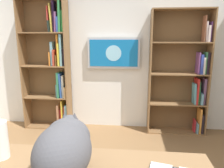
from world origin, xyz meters
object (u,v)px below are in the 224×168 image
(bookshelf_right, at_px, (52,65))
(wall_mounted_tv, at_px, (114,53))
(cat, at_px, (64,147))
(bookshelf_left, at_px, (185,76))
(paper_towel_roll, at_px, (0,140))

(bookshelf_right, distance_m, wall_mounted_tv, 1.09)
(wall_mounted_tv, height_order, cat, wall_mounted_tv)
(bookshelf_left, relative_size, paper_towel_roll, 7.52)
(bookshelf_right, distance_m, paper_towel_roll, 2.29)
(wall_mounted_tv, bearing_deg, bookshelf_left, 176.26)
(wall_mounted_tv, xyz_separation_m, cat, (0.08, 2.44, -0.41))
(cat, bearing_deg, wall_mounted_tv, -91.78)
(wall_mounted_tv, bearing_deg, bookshelf_right, 4.50)
(bookshelf_left, distance_m, wall_mounted_tv, 1.24)
(bookshelf_right, bearing_deg, bookshelf_left, -179.84)
(wall_mounted_tv, relative_size, paper_towel_roll, 3.28)
(bookshelf_right, xyz_separation_m, paper_towel_roll, (-0.47, 2.22, -0.25))
(bookshelf_right, height_order, paper_towel_roll, bookshelf_right)
(cat, bearing_deg, bookshelf_right, -67.32)
(cat, bearing_deg, bookshelf_left, -117.97)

